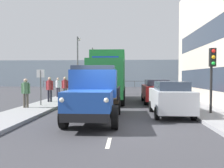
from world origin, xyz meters
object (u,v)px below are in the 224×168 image
(car_white_oppositeside_2, at_px, (102,84))
(pedestrian_with_bag, at_px, (65,86))
(traffic_light_near, at_px, (212,66))
(street_sign, at_px, (41,81))
(car_red_kerbside_1, at_px, (156,91))
(pedestrian_in_dark_coat, at_px, (50,87))
(lamp_post_promenade, at_px, (78,59))
(car_grey_oppositeside_1, at_px, (96,86))
(car_teal_oppositeside_0, at_px, (87,89))
(pedestrian_by_lamp, at_px, (58,86))
(truck_vintage_blue, at_px, (94,95))
(lamp_post_far, at_px, (93,64))
(lorry_cargo_green, at_px, (109,75))
(pedestrian_couple_a, at_px, (26,91))
(car_silver_kerbside_near, at_px, (170,98))

(car_white_oppositeside_2, xyz_separation_m, pedestrian_with_bag, (1.59, 12.66, 0.31))
(traffic_light_near, height_order, street_sign, traffic_light_near)
(car_red_kerbside_1, distance_m, pedestrian_in_dark_coat, 7.74)
(car_red_kerbside_1, distance_m, lamp_post_promenade, 10.78)
(car_grey_oppositeside_1, distance_m, pedestrian_with_bag, 7.16)
(car_teal_oppositeside_0, xyz_separation_m, pedestrian_by_lamp, (2.74, -0.73, 0.25))
(car_teal_oppositeside_0, height_order, car_grey_oppositeside_1, same)
(car_teal_oppositeside_0, distance_m, street_sign, 5.49)
(truck_vintage_blue, height_order, lamp_post_far, lamp_post_far)
(lorry_cargo_green, relative_size, car_white_oppositeside_2, 2.02)
(car_grey_oppositeside_1, relative_size, pedestrian_couple_a, 2.57)
(pedestrian_couple_a, distance_m, street_sign, 1.36)
(car_red_kerbside_1, distance_m, car_grey_oppositeside_1, 9.49)
(street_sign, bearing_deg, lamp_post_promenade, -91.24)
(car_red_kerbside_1, bearing_deg, street_sign, 21.26)
(car_teal_oppositeside_0, xyz_separation_m, street_sign, (2.14, 4.99, 0.79))
(truck_vintage_blue, distance_m, lamp_post_promenade, 15.34)
(car_teal_oppositeside_0, bearing_deg, lorry_cargo_green, 149.30)
(car_red_kerbside_1, bearing_deg, pedestrian_by_lamp, -18.60)
(lorry_cargo_green, height_order, lamp_post_promenade, lamp_post_promenade)
(traffic_light_near, bearing_deg, car_teal_oppositeside_0, -45.52)
(car_teal_oppositeside_0, relative_size, car_grey_oppositeside_1, 1.04)
(truck_vintage_blue, xyz_separation_m, pedestrian_with_bag, (3.45, -8.11, 0.02))
(lamp_post_promenade, distance_m, lamp_post_far, 10.59)
(lorry_cargo_green, distance_m, car_teal_oppositeside_0, 2.48)
(car_silver_kerbside_near, height_order, car_grey_oppositeside_1, same)
(car_teal_oppositeside_0, bearing_deg, traffic_light_near, 134.48)
(car_silver_kerbside_near, relative_size, pedestrian_with_bag, 2.18)
(car_white_oppositeside_2, xyz_separation_m, pedestrian_by_lamp, (2.74, 10.68, 0.26))
(traffic_light_near, relative_size, lamp_post_far, 0.52)
(car_red_kerbside_1, distance_m, lamp_post_far, 19.57)
(car_red_kerbside_1, bearing_deg, pedestrian_in_dark_coat, 8.11)
(lamp_post_promenade, bearing_deg, truck_vintage_blue, 104.50)
(car_white_oppositeside_2, height_order, pedestrian_by_lamp, pedestrian_by_lamp)
(car_white_oppositeside_2, bearing_deg, car_red_kerbside_1, 112.11)
(pedestrian_by_lamp, relative_size, street_sign, 0.76)
(lamp_post_far, bearing_deg, car_white_oppositeside_2, 112.88)
(car_red_kerbside_1, xyz_separation_m, pedestrian_in_dark_coat, (7.65, 1.09, 0.29))
(pedestrian_with_bag, distance_m, pedestrian_by_lamp, 2.29)
(car_silver_kerbside_near, bearing_deg, lorry_cargo_green, -60.88)
(car_white_oppositeside_2, relative_size, lamp_post_far, 0.66)
(car_white_oppositeside_2, relative_size, pedestrian_couple_a, 2.40)
(pedestrian_couple_a, bearing_deg, lorry_cargo_green, -131.52)
(car_white_oppositeside_2, bearing_deg, lorry_cargo_green, 98.53)
(car_grey_oppositeside_1, bearing_deg, street_sign, 78.70)
(car_teal_oppositeside_0, relative_size, lamp_post_promenade, 0.74)
(car_white_oppositeside_2, height_order, pedestrian_in_dark_coat, pedestrian_in_dark_coat)
(pedestrian_couple_a, xyz_separation_m, lamp_post_far, (-0.71, -22.02, 2.71))
(car_silver_kerbside_near, height_order, lamp_post_promenade, lamp_post_promenade)
(car_grey_oppositeside_1, xyz_separation_m, pedestrian_by_lamp, (2.74, 5.00, 0.25))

